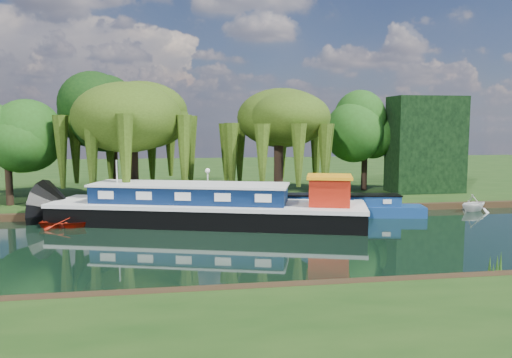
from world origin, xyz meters
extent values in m
plane|color=black|center=(0.00, 0.00, 0.00)|extent=(120.00, 120.00, 0.00)
cube|color=black|center=(0.00, 34.00, 0.23)|extent=(120.00, 52.00, 0.45)
cube|color=black|center=(0.12, 5.34, 0.48)|extent=(19.63, 9.63, 1.28)
cube|color=silver|center=(0.12, 5.34, 1.23)|extent=(19.76, 9.75, 0.23)
cube|color=#0B1D42|center=(-0.90, 5.65, 1.86)|extent=(12.30, 6.38, 1.01)
cube|color=silver|center=(-0.90, 5.65, 2.43)|extent=(12.56, 6.65, 0.13)
cube|color=#9D1A0B|center=(7.28, 3.19, 2.16)|extent=(2.93, 2.93, 1.60)
cube|color=orange|center=(7.28, 3.19, 3.04)|extent=(3.26, 3.26, 0.17)
cylinder|color=silver|center=(-5.40, 7.00, 2.64)|extent=(0.11, 0.11, 2.56)
cube|color=navy|center=(9.26, 6.66, 0.30)|extent=(11.05, 3.85, 0.82)
cube|color=navy|center=(9.26, 6.66, 1.05)|extent=(7.75, 2.79, 0.68)
cube|color=black|center=(9.26, 6.66, 1.44)|extent=(7.86, 2.89, 0.09)
cube|color=silver|center=(6.32, 6.51, 1.08)|extent=(0.54, 0.15, 0.29)
cube|color=silver|center=(8.19, 6.15, 1.08)|extent=(0.54, 0.15, 0.29)
cube|color=silver|center=(10.07, 5.79, 1.08)|extent=(0.54, 0.15, 0.29)
cube|color=silver|center=(11.94, 5.43, 1.08)|extent=(0.54, 0.15, 0.29)
imported|color=#9D1A0B|center=(-8.04, 5.82, 0.00)|extent=(3.70, 2.80, 0.72)
imported|color=silver|center=(19.11, 6.94, 0.00)|extent=(3.12, 2.93, 1.32)
cylinder|color=black|center=(-4.79, 11.99, 2.93)|extent=(0.64, 0.64, 4.96)
ellipsoid|color=#2A3E0D|center=(-4.79, 11.99, 6.51)|extent=(6.92, 6.92, 4.47)
cylinder|color=black|center=(5.84, 11.26, 2.72)|extent=(0.64, 0.64, 4.53)
ellipsoid|color=#2A3E0D|center=(5.84, 11.26, 5.99)|extent=(6.19, 6.19, 4.00)
cylinder|color=black|center=(-13.38, 12.00, 3.18)|extent=(0.45, 0.45, 5.45)
ellipsoid|color=#1B3E0F|center=(-13.38, 12.00, 5.40)|extent=(4.46, 4.46, 4.46)
cylinder|color=black|center=(-6.64, 15.81, 3.85)|extent=(0.64, 0.64, 6.81)
ellipsoid|color=black|center=(-6.64, 15.81, 6.64)|extent=(5.45, 5.45, 5.45)
cylinder|color=black|center=(14.39, 15.92, 3.26)|extent=(0.52, 0.52, 5.62)
ellipsoid|color=#1B3E0F|center=(14.39, 15.92, 5.56)|extent=(4.49, 4.49, 4.49)
cube|color=black|center=(19.00, 14.00, 4.45)|extent=(6.00, 3.00, 8.00)
cylinder|color=silver|center=(0.50, 10.50, 1.55)|extent=(0.10, 0.10, 2.20)
sphere|color=white|center=(0.50, 10.50, 2.83)|extent=(0.36, 0.36, 0.36)
cylinder|color=silver|center=(-10.00, 8.40, 0.95)|extent=(0.16, 0.16, 1.00)
cylinder|color=silver|center=(-4.00, 8.40, 0.95)|extent=(0.16, 0.16, 1.00)
cylinder|color=silver|center=(3.00, 8.40, 0.95)|extent=(0.16, 0.16, 1.00)
cylinder|color=silver|center=(9.00, 8.40, 0.95)|extent=(0.16, 0.16, 1.00)
cone|color=#204311|center=(11.00, -7.70, 0.55)|extent=(1.20, 1.20, 1.10)
camera|label=1|loc=(-1.62, -25.16, 6.14)|focal=35.00mm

